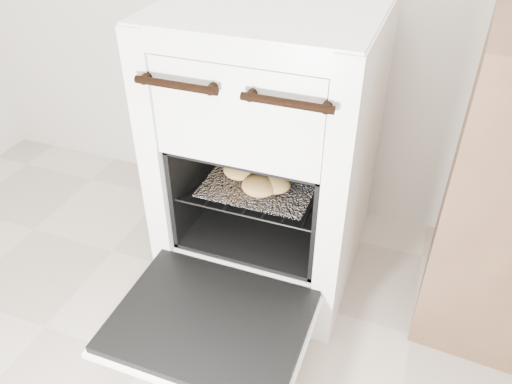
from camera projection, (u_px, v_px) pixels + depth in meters
stove at (272, 155)px, 1.45m from camera, size 0.54×0.60×0.83m
oven_door at (210, 322)px, 1.23m from camera, size 0.49×0.38×0.03m
oven_rack at (265, 179)px, 1.43m from camera, size 0.39×0.38×0.01m
foil_sheet at (263, 181)px, 1.42m from camera, size 0.31×0.27×0.01m
baked_rolls at (253, 174)px, 1.40m from camera, size 0.28×0.22×0.04m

